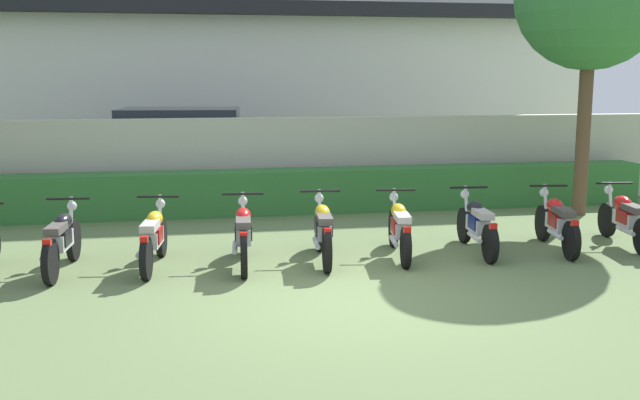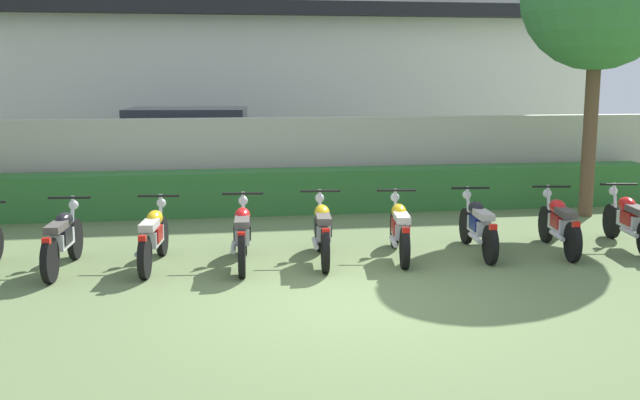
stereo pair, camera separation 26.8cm
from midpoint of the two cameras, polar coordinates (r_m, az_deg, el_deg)
name	(u,v)px [view 2 (the right image)]	position (r m, az deg, el deg)	size (l,w,h in m)	color
ground	(350,301)	(9.00, 3.15, -7.74)	(60.00, 60.00, 0.00)	#607547
building	(256,25)	(23.25, -4.58, 13.21)	(19.26, 6.50, 8.26)	white
compound_wall	(287,162)	(15.13, -2.00, 2.91)	(18.30, 0.30, 1.81)	#BCB7A8
hedge_row	(292,191)	(14.51, -1.65, 0.68)	(14.64, 0.70, 0.84)	#337033
parked_car	(194,149)	(17.62, -9.18, 3.85)	(4.68, 2.50, 1.89)	navy
motorcycle_in_row_1	(62,239)	(10.80, -18.45, -2.82)	(0.60, 1.87, 0.96)	black
motorcycle_in_row_2	(153,236)	(10.67, -11.93, -2.71)	(0.60, 1.87, 0.95)	black
motorcycle_in_row_3	(242,234)	(10.54, -5.23, -2.59)	(0.60, 1.90, 0.98)	black
motorcycle_in_row_4	(322,230)	(10.75, 0.89, -2.33)	(0.60, 1.90, 0.97)	black
motorcycle_in_row_5	(399,228)	(11.05, 6.79, -2.15)	(0.61, 1.87, 0.94)	black
motorcycle_in_row_6	(478,225)	(11.49, 12.65, -1.87)	(0.60, 1.90, 0.94)	black
motorcycle_in_row_7	(559,223)	(11.94, 18.45, -1.69)	(0.62, 1.86, 0.95)	black
motorcycle_in_row_8	(629,220)	(12.61, 23.15, -1.40)	(0.61, 1.88, 0.94)	black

